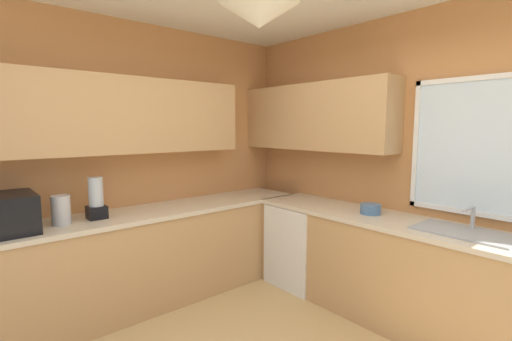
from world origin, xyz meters
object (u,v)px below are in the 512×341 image
(sink_assembly, at_px, (464,232))
(blender_appliance, at_px, (96,200))
(kettle, at_px, (61,210))
(microwave, at_px, (8,213))
(dishwasher, at_px, (303,244))
(bowl, at_px, (370,209))

(sink_assembly, relative_size, blender_appliance, 1.88)
(kettle, bearing_deg, blender_appliance, 94.11)
(microwave, xyz_separation_m, kettle, (0.02, 0.35, -0.03))
(microwave, height_order, blender_appliance, blender_appliance)
(dishwasher, distance_m, blender_appliance, 2.12)
(dishwasher, bearing_deg, sink_assembly, 1.31)
(bowl, xyz_separation_m, blender_appliance, (-1.45, -1.95, 0.12))
(sink_assembly, xyz_separation_m, bowl, (-0.79, -0.01, 0.04))
(bowl, bearing_deg, kettle, -122.65)
(bowl, bearing_deg, dishwasher, -177.81)
(microwave, xyz_separation_m, bowl, (1.45, 2.58, -0.10))
(microwave, xyz_separation_m, sink_assembly, (2.23, 2.58, -0.14))
(dishwasher, relative_size, microwave, 1.80)
(bowl, height_order, blender_appliance, blender_appliance)
(microwave, bearing_deg, dishwasher, 75.47)
(kettle, xyz_separation_m, blender_appliance, (-0.02, 0.28, 0.04))
(dishwasher, distance_m, bowl, 0.94)
(sink_assembly, distance_m, blender_appliance, 2.97)
(bowl, bearing_deg, blender_appliance, -126.60)
(sink_assembly, bearing_deg, dishwasher, -178.69)
(blender_appliance, bearing_deg, dishwasher, 70.99)
(microwave, distance_m, blender_appliance, 0.63)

